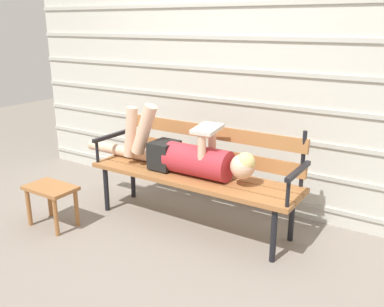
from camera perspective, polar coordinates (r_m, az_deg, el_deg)
The scene contains 5 objects.
ground_plane at distance 3.54m, azimuth -0.85°, elevation -10.10°, with size 12.00×12.00×0.00m, color gray.
house_siding at distance 3.82m, azimuth 5.30°, elevation 9.20°, with size 4.76×0.08×2.19m.
park_bench at distance 3.48m, azimuth 0.62°, elevation -1.84°, with size 1.81×0.49×0.88m.
reclining_person at distance 3.43m, azimuth -1.23°, elevation -0.18°, with size 1.75×0.26×0.56m.
footstool at distance 3.67m, azimuth -18.55°, elevation -5.30°, with size 0.42×0.27×0.35m.
Camera 1 is at (1.74, -2.62, 1.63)m, focal length 39.32 mm.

